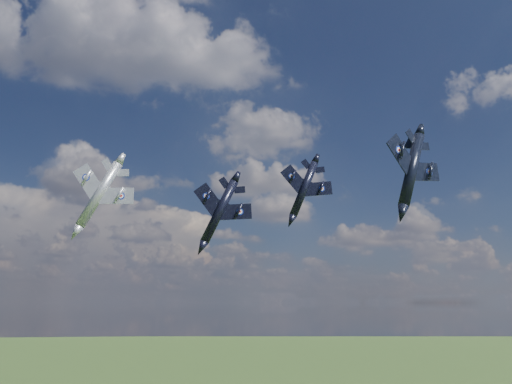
{
  "coord_description": "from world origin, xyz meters",
  "views": [
    {
      "loc": [
        -4.06,
        -59.62,
        65.82
      ],
      "look_at": [
        5.46,
        16.7,
        82.94
      ],
      "focal_mm": 35.0,
      "sensor_mm": 36.0,
      "label": 1
    }
  ],
  "objects": [
    {
      "name": "jet_left_silver",
      "position": [
        -18.22,
        14.9,
        81.55
      ],
      "size": [
        11.73,
        15.47,
        7.64
      ],
      "primitive_type": null,
      "rotation": [
        0.0,
        0.48,
        -0.06
      ],
      "color": "#9C9DA6"
    },
    {
      "name": "jet_high_navy",
      "position": [
        16.79,
        32.45,
        87.37
      ],
      "size": [
        13.0,
        16.72,
        7.38
      ],
      "primitive_type": null,
      "rotation": [
        0.0,
        0.4,
        -0.09
      ],
      "color": "black"
    },
    {
      "name": "jet_right_navy",
      "position": [
        23.33,
        -0.96,
        82.44
      ],
      "size": [
        15.91,
        17.79,
        6.63
      ],
      "primitive_type": null,
      "rotation": [
        0.0,
        0.37,
        0.42
      ],
      "color": "black"
    },
    {
      "name": "jet_lead_navy",
      "position": [
        -0.07,
        20.41,
        80.4
      ],
      "size": [
        12.78,
        16.34,
        7.5
      ],
      "primitive_type": null,
      "rotation": [
        0.0,
        0.44,
        -0.11
      ],
      "color": "black"
    }
  ]
}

